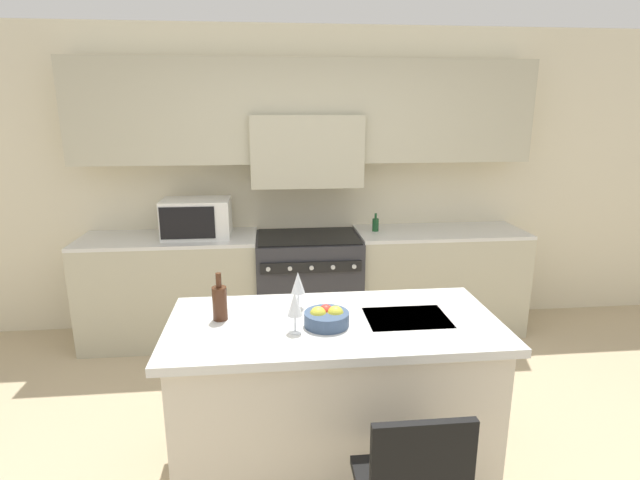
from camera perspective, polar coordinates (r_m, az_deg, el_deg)
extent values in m
cube|color=beige|center=(4.62, -1.77, 6.68)|extent=(10.00, 0.06, 2.70)
cube|color=#B2AD93|center=(4.37, -1.65, 14.45)|extent=(3.89, 0.34, 0.85)
cube|color=#B2AD93|center=(4.35, -1.58, 10.17)|extent=(0.95, 0.40, 0.60)
cube|color=#B2AD93|center=(4.58, -16.56, -5.58)|extent=(1.50, 0.62, 0.91)
cube|color=silver|center=(4.44, -17.00, 0.13)|extent=(1.50, 0.62, 0.03)
cube|color=#B2AD93|center=(4.74, 13.25, -4.63)|extent=(1.50, 0.62, 0.91)
cube|color=silver|center=(4.61, 13.59, 0.90)|extent=(1.50, 0.62, 0.03)
cube|color=#2D2D33|center=(4.49, -1.35, -5.34)|extent=(0.90, 0.66, 0.91)
cube|color=black|center=(4.35, -1.39, 0.39)|extent=(0.86, 0.61, 0.01)
cube|color=black|center=(4.07, -0.99, -3.13)|extent=(0.83, 0.02, 0.09)
cylinder|color=silver|center=(4.04, -5.94, -3.32)|extent=(0.04, 0.02, 0.04)
cylinder|color=silver|center=(4.05, -3.46, -3.26)|extent=(0.04, 0.02, 0.04)
cylinder|color=silver|center=(4.06, -0.98, -3.18)|extent=(0.04, 0.02, 0.04)
cylinder|color=silver|center=(4.07, 1.48, -3.11)|extent=(0.04, 0.02, 0.04)
cylinder|color=silver|center=(4.10, 3.92, -3.02)|extent=(0.04, 0.02, 0.04)
cube|color=silver|center=(4.36, -13.89, 2.46)|extent=(0.56, 0.37, 0.32)
cube|color=black|center=(4.18, -14.92, 1.88)|extent=(0.44, 0.01, 0.26)
cube|color=beige|center=(2.91, 1.56, -17.80)|extent=(1.66, 0.78, 0.86)
cube|color=silver|center=(2.70, 1.63, -9.63)|extent=(1.76, 0.84, 0.04)
cube|color=#2D2D30|center=(2.77, 9.90, -8.84)|extent=(0.44, 0.32, 0.01)
cylinder|color=#B2B2B7|center=(2.93, 8.91, -7.30)|extent=(0.02, 0.02, 0.00)
cube|color=black|center=(2.10, 11.62, -24.48)|extent=(0.40, 0.04, 0.42)
cylinder|color=#422314|center=(2.72, -11.38, -7.12)|extent=(0.08, 0.08, 0.18)
cylinder|color=#422314|center=(2.67, -11.52, -4.52)|extent=(0.03, 0.03, 0.08)
cylinder|color=white|center=(2.56, -2.85, -10.42)|extent=(0.07, 0.07, 0.01)
cylinder|color=white|center=(2.54, -2.86, -9.49)|extent=(0.01, 0.01, 0.09)
cone|color=white|center=(2.50, -2.89, -7.31)|extent=(0.08, 0.08, 0.12)
cylinder|color=white|center=(2.85, -2.49, -7.72)|extent=(0.07, 0.07, 0.01)
cylinder|color=white|center=(2.83, -2.50, -6.86)|extent=(0.01, 0.01, 0.09)
cone|color=white|center=(2.79, -2.53, -4.87)|extent=(0.08, 0.08, 0.12)
cylinder|color=#384C6B|center=(2.62, 0.76, -9.01)|extent=(0.23, 0.23, 0.07)
sphere|color=gold|center=(2.60, -0.22, -8.54)|extent=(0.09, 0.09, 0.09)
sphere|color=gold|center=(2.61, 1.74, -8.45)|extent=(0.09, 0.09, 0.09)
sphere|color=red|center=(2.64, 0.67, -8.17)|extent=(0.08, 0.08, 0.08)
cylinder|color=#194723|center=(4.47, 6.36, 1.73)|extent=(0.06, 0.06, 0.11)
cylinder|color=#194723|center=(4.45, 6.39, 2.74)|extent=(0.02, 0.02, 0.05)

